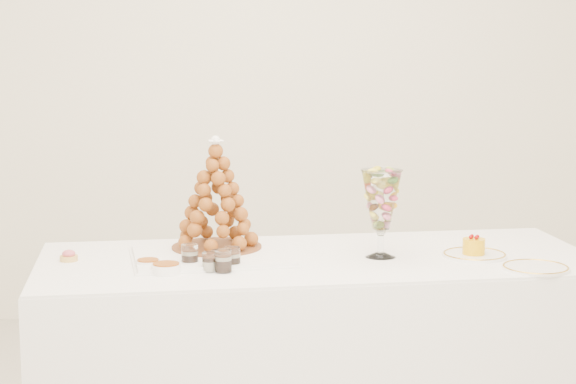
{
  "coord_description": "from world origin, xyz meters",
  "views": [
    {
      "loc": [
        -0.28,
        -3.22,
        1.52
      ],
      "look_at": [
        0.0,
        0.22,
        0.97
      ],
      "focal_mm": 60.0,
      "sensor_mm": 36.0,
      "label": 1
    }
  ],
  "objects": [
    {
      "name": "verrine_c",
      "position": [
        -0.21,
        -0.04,
        0.79
      ],
      "size": [
        0.06,
        0.06,
        0.07
      ],
      "primitive_type": "cylinder",
      "rotation": [
        0.0,
        0.0,
        -0.15
      ],
      "color": "white",
      "rests_on": "buffet_table"
    },
    {
      "name": "mousse_cake",
      "position": [
        0.66,
        0.06,
        0.79
      ],
      "size": [
        0.08,
        0.08,
        0.07
      ],
      "color": "#F0AF0B",
      "rests_on": "cake_plate"
    },
    {
      "name": "spare_plate",
      "position": [
        0.81,
        -0.14,
        0.76
      ],
      "size": [
        0.22,
        0.22,
        0.01
      ],
      "primitive_type": "cylinder",
      "color": "white",
      "rests_on": "buffet_table"
    },
    {
      "name": "croquembouche",
      "position": [
        -0.26,
        0.21,
        0.97
      ],
      "size": [
        0.33,
        0.33,
        0.41
      ],
      "rotation": [
        0.0,
        0.0,
        0.2
      ],
      "color": "brown",
      "rests_on": "lace_tray"
    },
    {
      "name": "pink_tart",
      "position": [
        -0.78,
        0.12,
        0.77
      ],
      "size": [
        0.06,
        0.06,
        0.04
      ],
      "color": "tan",
      "rests_on": "buffet_table"
    },
    {
      "name": "ramekin_front",
      "position": [
        -0.43,
        -0.09,
        0.77
      ],
      "size": [
        0.1,
        0.1,
        0.03
      ],
      "primitive_type": "cylinder",
      "color": "white",
      "rests_on": "buffet_table"
    },
    {
      "name": "verrine_b",
      "position": [
        -0.25,
        -0.03,
        0.78
      ],
      "size": [
        0.05,
        0.05,
        0.06
      ],
      "primitive_type": "cylinder",
      "rotation": [
        0.0,
        0.0,
        -0.09
      ],
      "color": "white",
      "rests_on": "buffet_table"
    },
    {
      "name": "buffet_table",
      "position": [
        0.1,
        0.11,
        0.38
      ],
      "size": [
        2.03,
        0.92,
        0.75
      ],
      "rotation": [
        0.0,
        0.0,
        0.07
      ],
      "color": "white",
      "rests_on": "ground"
    },
    {
      "name": "verrine_e",
      "position": [
        -0.24,
        -0.09,
        0.79
      ],
      "size": [
        0.06,
        0.06,
        0.08
      ],
      "primitive_type": "cylinder",
      "rotation": [
        0.0,
        0.0,
        0.02
      ],
      "color": "white",
      "rests_on": "buffet_table"
    },
    {
      "name": "cake_plate",
      "position": [
        0.66,
        0.07,
        0.76
      ],
      "size": [
        0.23,
        0.23,
        0.01
      ],
      "primitive_type": "cylinder",
      "color": "white",
      "rests_on": "buffet_table"
    },
    {
      "name": "verrine_a",
      "position": [
        -0.35,
        -0.0,
        0.79
      ],
      "size": [
        0.07,
        0.07,
        0.08
      ],
      "primitive_type": "cylinder",
      "rotation": [
        0.0,
        0.0,
        -0.32
      ],
      "color": "white",
      "rests_on": "buffet_table"
    },
    {
      "name": "ramekin_back",
      "position": [
        -0.49,
        -0.01,
        0.76
      ],
      "size": [
        0.08,
        0.08,
        0.03
      ],
      "primitive_type": "cylinder",
      "color": "white",
      "rests_on": "buffet_table"
    },
    {
      "name": "lace_tray",
      "position": [
        -0.28,
        0.12,
        0.76
      ],
      "size": [
        0.59,
        0.47,
        0.02
      ],
      "primitive_type": "cube",
      "rotation": [
        0.0,
        0.0,
        0.13
      ],
      "color": "white",
      "rests_on": "buffet_table"
    },
    {
      "name": "verrine_d",
      "position": [
        -0.28,
        -0.08,
        0.79
      ],
      "size": [
        0.06,
        0.06,
        0.07
      ],
      "primitive_type": "cylinder",
      "rotation": [
        0.0,
        0.0,
        -0.2
      ],
      "color": "white",
      "rests_on": "buffet_table"
    },
    {
      "name": "macaron_vase",
      "position": [
        0.32,
        0.09,
        0.96
      ],
      "size": [
        0.14,
        0.14,
        0.31
      ],
      "color": "white",
      "rests_on": "buffet_table"
    }
  ]
}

